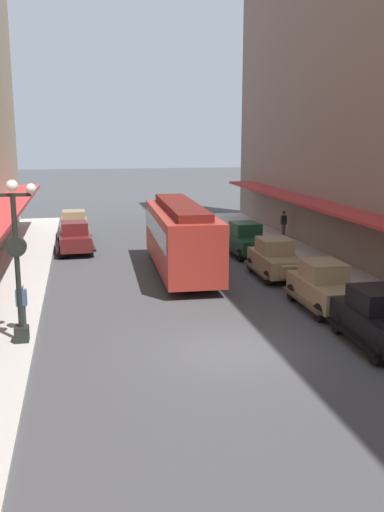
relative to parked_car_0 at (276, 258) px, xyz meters
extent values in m
plane|color=#424244|center=(-4.59, -8.74, -0.94)|extent=(200.00, 200.00, 0.00)
cube|color=#997F5B|center=(0.00, -0.03, -0.20)|extent=(1.78, 3.93, 0.80)
cube|color=#997F5B|center=(0.00, 0.22, 0.55)|extent=(1.47, 1.73, 0.70)
cube|color=#8C9EA8|center=(0.00, 0.22, 0.55)|extent=(1.40, 1.69, 0.42)
cube|color=#997F5B|center=(-0.04, -2.16, -0.15)|extent=(0.94, 0.38, 0.52)
cube|color=#4C3F2D|center=(0.95, -0.05, -0.52)|extent=(0.31, 3.51, 0.12)
cube|color=#4C3F2D|center=(-0.95, -0.01, -0.52)|extent=(0.31, 3.51, 0.12)
cylinder|color=black|center=(0.78, -1.41, -0.60)|extent=(0.23, 0.68, 0.68)
cylinder|color=black|center=(-0.84, -1.38, -0.60)|extent=(0.23, 0.68, 0.68)
cylinder|color=black|center=(0.83, 1.31, -0.60)|extent=(0.23, 0.68, 0.68)
cylinder|color=black|center=(-0.78, 1.35, -0.60)|extent=(0.23, 0.68, 0.68)
cube|color=#997F5B|center=(0.17, -5.19, -0.20)|extent=(1.71, 3.91, 0.80)
cube|color=#997F5B|center=(0.18, -4.94, 0.55)|extent=(1.45, 1.70, 0.70)
cube|color=#8C9EA8|center=(0.18, -4.94, 0.55)|extent=(1.37, 1.67, 0.42)
cube|color=#997F5B|center=(0.17, -7.32, -0.15)|extent=(0.94, 0.36, 0.52)
cube|color=#4C3F2D|center=(1.12, -5.20, -0.52)|extent=(0.25, 3.51, 0.12)
cube|color=#4C3F2D|center=(-0.78, -5.19, -0.52)|extent=(0.25, 3.51, 0.12)
cylinder|color=black|center=(0.98, -6.56, -0.60)|extent=(0.22, 0.68, 0.68)
cylinder|color=black|center=(-0.64, -6.56, -0.60)|extent=(0.22, 0.68, 0.68)
cylinder|color=black|center=(0.99, -3.83, -0.60)|extent=(0.22, 0.68, 0.68)
cylinder|color=black|center=(-0.63, -3.83, -0.60)|extent=(0.22, 0.68, 0.68)
cube|color=#997F5B|center=(-9.40, 12.57, -0.20)|extent=(1.72, 3.91, 0.80)
cube|color=#997F5B|center=(-9.40, 12.32, 0.55)|extent=(1.45, 1.71, 0.70)
cube|color=#8C9EA8|center=(-9.40, 12.32, 0.55)|extent=(1.38, 1.67, 0.42)
cube|color=#997F5B|center=(-9.41, 14.70, -0.15)|extent=(0.94, 0.37, 0.52)
cube|color=#4C3F2D|center=(-10.35, 12.57, -0.52)|extent=(0.26, 3.51, 0.12)
cube|color=#4C3F2D|center=(-8.45, 12.58, -0.52)|extent=(0.26, 3.51, 0.12)
cylinder|color=black|center=(-10.21, 13.93, -0.60)|extent=(0.22, 0.68, 0.68)
cylinder|color=black|center=(-8.60, 13.94, -0.60)|extent=(0.22, 0.68, 0.68)
cylinder|color=black|center=(-10.20, 11.20, -0.60)|extent=(0.22, 0.68, 0.68)
cylinder|color=black|center=(-8.58, 11.21, -0.60)|extent=(0.22, 0.68, 0.68)
cube|color=black|center=(0.21, -9.22, -0.20)|extent=(1.81, 3.95, 0.80)
cube|color=black|center=(0.22, -8.97, 0.55)|extent=(1.49, 1.74, 0.70)
cube|color=#8C9EA8|center=(0.22, -8.97, 0.55)|extent=(1.41, 1.70, 0.42)
cube|color=black|center=(-0.73, -9.20, -0.52)|extent=(0.34, 3.52, 0.12)
cylinder|color=black|center=(-0.63, -10.57, -0.60)|extent=(0.24, 0.69, 0.68)
cylinder|color=black|center=(1.06, -7.88, -0.60)|extent=(0.24, 0.69, 0.68)
cylinder|color=black|center=(-0.55, -7.84, -0.60)|extent=(0.24, 0.69, 0.68)
cube|color=#591919|center=(-9.36, 7.68, -0.20)|extent=(1.89, 3.98, 0.80)
cube|color=#591919|center=(-9.34, 7.43, 0.55)|extent=(1.52, 1.77, 0.70)
cube|color=#8C9EA8|center=(-9.34, 7.43, 0.55)|extent=(1.45, 1.73, 0.42)
cube|color=#591919|center=(-9.46, 9.81, -0.15)|extent=(0.95, 0.40, 0.52)
cube|color=black|center=(-10.31, 7.63, -0.52)|extent=(0.41, 3.52, 0.12)
cube|color=black|center=(-8.41, 7.72, -0.52)|extent=(0.41, 3.52, 0.12)
cylinder|color=black|center=(-10.23, 9.00, -0.60)|extent=(0.25, 0.69, 0.68)
cylinder|color=black|center=(-8.62, 9.08, -0.60)|extent=(0.25, 0.69, 0.68)
cylinder|color=black|center=(-10.10, 6.28, -0.60)|extent=(0.25, 0.69, 0.68)
cylinder|color=black|center=(-8.48, 6.35, -0.60)|extent=(0.25, 0.69, 0.68)
cube|color=#193D23|center=(0.09, 5.01, -0.20)|extent=(1.86, 3.97, 0.80)
cube|color=#193D23|center=(0.08, 5.26, 0.55)|extent=(1.51, 1.76, 0.70)
cube|color=#8C9EA8|center=(0.08, 5.26, 0.55)|extent=(1.43, 1.72, 0.42)
cube|color=#193D23|center=(0.17, 2.88, -0.15)|extent=(0.95, 0.40, 0.52)
cube|color=black|center=(1.04, 5.05, -0.52)|extent=(0.38, 3.52, 0.12)
cube|color=black|center=(-0.86, 4.97, -0.52)|extent=(0.38, 3.52, 0.12)
cylinder|color=black|center=(0.95, 3.68, -0.60)|extent=(0.25, 0.69, 0.68)
cylinder|color=black|center=(-0.67, 3.61, -0.60)|extent=(0.25, 0.69, 0.68)
cylinder|color=black|center=(0.84, 6.41, -0.60)|extent=(0.25, 0.69, 0.68)
cylinder|color=black|center=(-0.78, 6.34, -0.60)|extent=(0.25, 0.69, 0.68)
cube|color=#A52D23|center=(-4.24, 1.71, 0.81)|extent=(2.77, 9.67, 2.70)
cube|color=#5B1913|center=(-4.24, 1.71, 2.34)|extent=(1.75, 8.68, 0.36)
cube|color=#8C9EA8|center=(-4.24, 1.71, 1.28)|extent=(2.78, 8.90, 0.95)
cube|color=black|center=(-4.16, 4.58, -0.74)|extent=(2.03, 1.26, 0.40)
cube|color=black|center=(-4.33, -1.17, -0.74)|extent=(2.03, 1.26, 0.40)
cube|color=black|center=(-10.99, -6.93, -0.54)|extent=(0.44, 0.44, 0.50)
cylinder|color=black|center=(-10.99, -6.93, 1.81)|extent=(0.16, 0.16, 4.20)
cube|color=black|center=(-10.99, -6.93, 3.91)|extent=(1.10, 0.10, 0.10)
sphere|color=white|center=(-10.44, -6.93, 4.09)|extent=(0.32, 0.32, 0.32)
sphere|color=white|center=(-10.99, -6.93, 4.19)|extent=(0.36, 0.36, 0.36)
cylinder|color=black|center=(-10.99, -6.93, 2.31)|extent=(0.64, 0.18, 0.64)
cylinder|color=silver|center=(-10.99, -6.83, 2.31)|extent=(0.56, 0.02, 0.56)
cylinder|color=#B21E19|center=(1.76, -2.41, -0.44)|extent=(0.24, 0.24, 0.70)
sphere|color=#B21E19|center=(1.76, -2.41, -0.07)|extent=(0.20, 0.20, 0.20)
cylinder|color=#2D2D33|center=(-11.06, -5.77, -0.37)|extent=(0.24, 0.24, 0.85)
cube|color=#3F598C|center=(-11.06, -5.77, 0.34)|extent=(0.36, 0.22, 0.56)
sphere|color=tan|center=(-11.06, -5.77, 0.74)|extent=(0.22, 0.22, 0.22)
cylinder|color=#4C4238|center=(3.87, 9.33, -0.37)|extent=(0.24, 0.24, 0.85)
cube|color=#26262D|center=(3.87, 9.33, 0.34)|extent=(0.36, 0.22, 0.56)
sphere|color=#9E7051|center=(3.87, 9.33, 0.74)|extent=(0.22, 0.22, 0.22)
cylinder|color=black|center=(3.87, 9.33, 0.86)|extent=(0.28, 0.28, 0.04)
camera|label=1|loc=(-9.01, -24.76, 5.68)|focal=39.57mm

